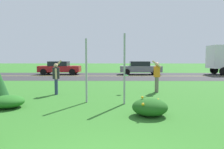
{
  "coord_description": "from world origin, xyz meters",
  "views": [
    {
      "loc": [
        0.28,
        -2.65,
        1.81
      ],
      "look_at": [
        0.14,
        7.61,
        1.02
      ],
      "focal_mm": 34.18,
      "sensor_mm": 36.0,
      "label": 1
    }
  ],
  "objects_px": {
    "sign_post_by_roadside": "(124,69)",
    "car_red_center_left": "(60,68)",
    "person_catcher_orange_shirt": "(157,74)",
    "person_thrower_dark_shirt": "(56,76)",
    "car_gray_center_right": "(140,68)",
    "frisbee_pale_blue": "(126,75)",
    "sign_post_near_path": "(86,71)"
  },
  "relations": [
    {
      "from": "person_thrower_dark_shirt",
      "to": "frisbee_pale_blue",
      "type": "bearing_deg",
      "value": 7.99
    },
    {
      "from": "car_red_center_left",
      "to": "person_thrower_dark_shirt",
      "type": "bearing_deg",
      "value": -76.11
    },
    {
      "from": "person_thrower_dark_shirt",
      "to": "car_gray_center_right",
      "type": "relative_size",
      "value": 0.38
    },
    {
      "from": "frisbee_pale_blue",
      "to": "car_gray_center_right",
      "type": "bearing_deg",
      "value": 80.0
    },
    {
      "from": "frisbee_pale_blue",
      "to": "car_gray_center_right",
      "type": "height_order",
      "value": "car_gray_center_right"
    },
    {
      "from": "sign_post_near_path",
      "to": "sign_post_by_roadside",
      "type": "distance_m",
      "value": 1.56
    },
    {
      "from": "sign_post_by_roadside",
      "to": "person_catcher_orange_shirt",
      "type": "distance_m",
      "value": 3.49
    },
    {
      "from": "person_thrower_dark_shirt",
      "to": "car_red_center_left",
      "type": "bearing_deg",
      "value": 103.89
    },
    {
      "from": "sign_post_near_path",
      "to": "frisbee_pale_blue",
      "type": "bearing_deg",
      "value": 53.65
    },
    {
      "from": "person_catcher_orange_shirt",
      "to": "sign_post_by_roadside",
      "type": "bearing_deg",
      "value": -122.24
    },
    {
      "from": "sign_post_near_path",
      "to": "person_thrower_dark_shirt",
      "type": "bearing_deg",
      "value": 133.25
    },
    {
      "from": "sign_post_by_roadside",
      "to": "car_red_center_left",
      "type": "distance_m",
      "value": 16.55
    },
    {
      "from": "person_thrower_dark_shirt",
      "to": "frisbee_pale_blue",
      "type": "height_order",
      "value": "person_thrower_dark_shirt"
    },
    {
      "from": "sign_post_near_path",
      "to": "frisbee_pale_blue",
      "type": "relative_size",
      "value": 10.6
    },
    {
      "from": "person_catcher_orange_shirt",
      "to": "frisbee_pale_blue",
      "type": "bearing_deg",
      "value": -170.39
    },
    {
      "from": "frisbee_pale_blue",
      "to": "car_red_center_left",
      "type": "relative_size",
      "value": 0.05
    },
    {
      "from": "car_red_center_left",
      "to": "sign_post_near_path",
      "type": "bearing_deg",
      "value": -71.51
    },
    {
      "from": "person_catcher_orange_shirt",
      "to": "frisbee_pale_blue",
      "type": "relative_size",
      "value": 6.92
    },
    {
      "from": "person_catcher_orange_shirt",
      "to": "person_thrower_dark_shirt",
      "type": "bearing_deg",
      "value": -171.49
    },
    {
      "from": "car_gray_center_right",
      "to": "person_catcher_orange_shirt",
      "type": "bearing_deg",
      "value": -92.7
    },
    {
      "from": "sign_post_near_path",
      "to": "sign_post_by_roadside",
      "type": "relative_size",
      "value": 0.94
    },
    {
      "from": "person_thrower_dark_shirt",
      "to": "frisbee_pale_blue",
      "type": "distance_m",
      "value": 3.54
    },
    {
      "from": "person_catcher_orange_shirt",
      "to": "sign_post_near_path",
      "type": "bearing_deg",
      "value": -141.93
    },
    {
      "from": "frisbee_pale_blue",
      "to": "car_red_center_left",
      "type": "distance_m",
      "value": 14.25
    },
    {
      "from": "sign_post_near_path",
      "to": "sign_post_by_roadside",
      "type": "xyz_separation_m",
      "value": [
        1.53,
        -0.28,
        0.08
      ]
    },
    {
      "from": "sign_post_by_roadside",
      "to": "person_catcher_orange_shirt",
      "type": "xyz_separation_m",
      "value": [
        1.85,
        2.93,
        -0.43
      ]
    },
    {
      "from": "car_gray_center_right",
      "to": "sign_post_by_roadside",
      "type": "bearing_deg",
      "value": -99.06
    },
    {
      "from": "sign_post_near_path",
      "to": "car_red_center_left",
      "type": "height_order",
      "value": "sign_post_near_path"
    },
    {
      "from": "person_thrower_dark_shirt",
      "to": "person_catcher_orange_shirt",
      "type": "xyz_separation_m",
      "value": [
        5.14,
        0.77,
        0.03
      ]
    },
    {
      "from": "frisbee_pale_blue",
      "to": "car_red_center_left",
      "type": "height_order",
      "value": "car_red_center_left"
    },
    {
      "from": "sign_post_near_path",
      "to": "person_catcher_orange_shirt",
      "type": "distance_m",
      "value": 4.31
    },
    {
      "from": "sign_post_by_roadside",
      "to": "car_gray_center_right",
      "type": "xyz_separation_m",
      "value": [
        2.42,
        15.2,
        -0.65
      ]
    }
  ]
}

